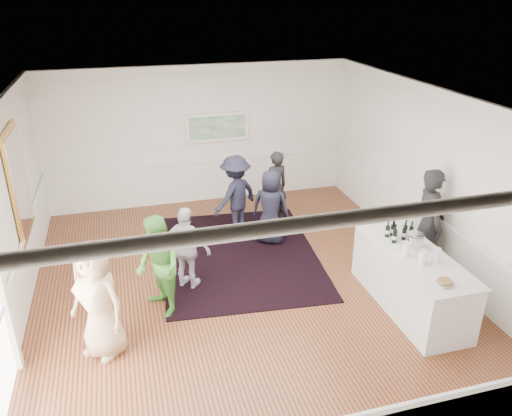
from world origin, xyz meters
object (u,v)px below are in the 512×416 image
object	(u,v)px
ice_bucket	(415,241)
nut_bowl	(445,283)
guest_green	(158,267)
guest_lilac	(187,248)
guest_dark_a	(236,195)
serving_table	(410,280)
bartender	(429,224)
guest_tan	(98,300)
guest_navy	(271,207)
guest_dark_b	(275,188)

from	to	relation	value
ice_bucket	nut_bowl	world-z (taller)	ice_bucket
guest_green	guest_lilac	xyz separation A→B (m)	(0.53, 0.61, -0.09)
guest_dark_a	ice_bucket	distance (m)	3.83
serving_table	ice_bucket	distance (m)	0.62
bartender	guest_tan	distance (m)	5.54
guest_dark_a	nut_bowl	size ratio (longest dim) A/B	7.33
guest_navy	guest_dark_a	bearing A→B (deg)	-14.60
guest_lilac	bartender	bearing A→B (deg)	-153.26
guest_dark_a	guest_dark_b	xyz separation A→B (m)	(0.94, 0.27, -0.03)
guest_lilac	guest_navy	distance (m)	2.19
guest_lilac	ice_bucket	bearing A→B (deg)	-165.16
guest_lilac	guest_dark_a	world-z (taller)	guest_dark_a
nut_bowl	bartender	bearing A→B (deg)	62.97
ice_bucket	guest_tan	bearing A→B (deg)	179.85
bartender	guest_green	bearing A→B (deg)	99.52
guest_navy	nut_bowl	distance (m)	3.91
guest_lilac	ice_bucket	size ratio (longest dim) A/B	5.65
guest_lilac	nut_bowl	xyz separation A→B (m)	(3.22, -2.44, 0.27)
guest_tan	bartender	bearing A→B (deg)	48.87
serving_table	guest_tan	size ratio (longest dim) A/B	1.38
guest_tan	guest_dark_a	distance (m)	4.12
guest_tan	guest_dark_a	world-z (taller)	guest_tan
bartender	guest_lilac	distance (m)	4.17
guest_lilac	nut_bowl	bearing A→B (deg)	179.72
guest_green	ice_bucket	size ratio (longest dim) A/B	6.31
guest_green	ice_bucket	xyz separation A→B (m)	(3.94, -0.76, 0.27)
serving_table	guest_dark_a	xyz separation A→B (m)	(-2.06, 3.31, 0.35)
guest_green	nut_bowl	size ratio (longest dim) A/B	7.14
guest_green	guest_dark_a	world-z (taller)	guest_dark_a
guest_tan	guest_lilac	distance (m)	1.96
guest_dark_b	guest_dark_a	bearing A→B (deg)	1.32
serving_table	guest_lilac	xyz separation A→B (m)	(-3.32, 1.53, 0.24)
guest_lilac	ice_bucket	world-z (taller)	guest_lilac
guest_tan	guest_dark_b	distance (m)	4.97
serving_table	guest_dark_b	xyz separation A→B (m)	(-1.12, 3.58, 0.32)
guest_dark_a	nut_bowl	xyz separation A→B (m)	(1.96, -4.22, 0.17)
bartender	guest_navy	xyz separation A→B (m)	(-2.26, 1.93, -0.24)
guest_lilac	serving_table	bearing A→B (deg)	-167.89
bartender	guest_dark_a	xyz separation A→B (m)	(-2.83, 2.51, -0.16)
guest_tan	guest_green	size ratio (longest dim) A/B	1.06
bartender	guest_dark_b	world-z (taller)	bartender
serving_table	guest_green	size ratio (longest dim) A/B	1.46
guest_dark_b	guest_navy	world-z (taller)	guest_dark_b
guest_lilac	guest_dark_b	world-z (taller)	guest_dark_b
nut_bowl	guest_tan	bearing A→B (deg)	166.96
ice_bucket	nut_bowl	xyz separation A→B (m)	(-0.19, -1.06, -0.08)
guest_dark_a	guest_lilac	bearing A→B (deg)	23.22
nut_bowl	serving_table	bearing A→B (deg)	83.97
guest_dark_a	bartender	bearing A→B (deg)	106.98
guest_dark_a	guest_navy	bearing A→B (deg)	103.30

